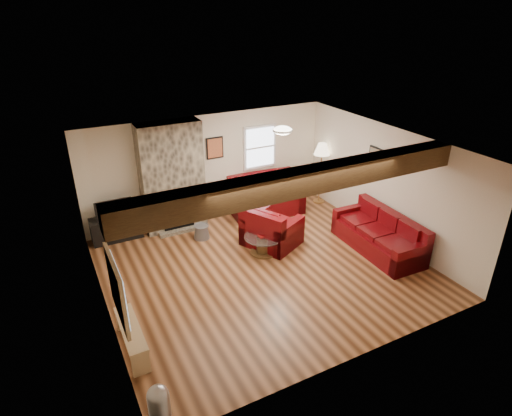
{
  "coord_description": "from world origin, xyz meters",
  "views": [
    {
      "loc": [
        -3.45,
        -6.31,
        4.77
      ],
      "look_at": [
        0.04,
        0.4,
        1.14
      ],
      "focal_mm": 30.0,
      "sensor_mm": 36.0,
      "label": 1
    }
  ],
  "objects": [
    {
      "name": "room",
      "position": [
        0.0,
        0.0,
        1.25
      ],
      "size": [
        8.0,
        8.0,
        8.0
      ],
      "color": "#4E2A14",
      "rests_on": "ground"
    },
    {
      "name": "oak_beam",
      "position": [
        0.0,
        -1.25,
        2.31
      ],
      "size": [
        6.0,
        0.36,
        0.38
      ],
      "primitive_type": "cube",
      "color": "black",
      "rests_on": "room"
    },
    {
      "name": "chimney_breast",
      "position": [
        -1.0,
        2.49,
        1.22
      ],
      "size": [
        1.4,
        0.67,
        2.5
      ],
      "color": "#332E28",
      "rests_on": "floor"
    },
    {
      "name": "back_window",
      "position": [
        1.35,
        2.71,
        1.55
      ],
      "size": [
        0.9,
        0.08,
        1.1
      ],
      "primitive_type": null,
      "color": "silver",
      "rests_on": "room"
    },
    {
      "name": "hatch_window",
      "position": [
        -2.96,
        -1.5,
        1.45
      ],
      "size": [
        0.08,
        1.0,
        0.9
      ],
      "primitive_type": null,
      "color": "tan",
      "rests_on": "room"
    },
    {
      "name": "ceiling_dome",
      "position": [
        0.9,
        0.9,
        2.44
      ],
      "size": [
        0.4,
        0.4,
        0.18
      ],
      "primitive_type": null,
      "color": "silver",
      "rests_on": "room"
    },
    {
      "name": "artwork_back",
      "position": [
        0.15,
        2.71,
        1.7
      ],
      "size": [
        0.42,
        0.06,
        0.52
      ],
      "primitive_type": null,
      "color": "black",
      "rests_on": "room"
    },
    {
      "name": "artwork_right",
      "position": [
        2.96,
        0.3,
        1.75
      ],
      "size": [
        0.06,
        0.55,
        0.42
      ],
      "primitive_type": null,
      "color": "black",
      "rests_on": "room"
    },
    {
      "name": "sofa_three",
      "position": [
        2.48,
        -0.5,
        0.41
      ],
      "size": [
        0.97,
        2.15,
        0.82
      ],
      "primitive_type": null,
      "rotation": [
        0.0,
        0.0,
        -1.61
      ],
      "color": "#430409",
      "rests_on": "floor"
    },
    {
      "name": "loveseat",
      "position": [
        1.26,
        2.23,
        0.47
      ],
      "size": [
        1.85,
        1.19,
        0.93
      ],
      "primitive_type": null,
      "rotation": [
        0.0,
        0.0,
        -0.11
      ],
      "color": "#430409",
      "rests_on": "floor"
    },
    {
      "name": "armchair_red",
      "position": [
        0.61,
        0.76,
        0.44
      ],
      "size": [
        1.34,
        1.4,
        0.88
      ],
      "primitive_type": null,
      "rotation": [
        0.0,
        0.0,
        2.03
      ],
      "color": "#430409",
      "rests_on": "floor"
    },
    {
      "name": "coffee_table",
      "position": [
        0.27,
        0.49,
        0.2
      ],
      "size": [
        0.82,
        0.82,
        0.43
      ],
      "color": "#462D16",
      "rests_on": "floor"
    },
    {
      "name": "tv_cabinet",
      "position": [
        -2.35,
        2.53,
        0.27
      ],
      "size": [
        1.07,
        0.43,
        0.54
      ],
      "primitive_type": "cube",
      "color": "black",
      "rests_on": "floor"
    },
    {
      "name": "television",
      "position": [
        -2.35,
        2.53,
        0.76
      ],
      "size": [
        0.78,
        0.1,
        0.45
      ],
      "primitive_type": "imported",
      "color": "black",
      "rests_on": "tv_cabinet"
    },
    {
      "name": "floor_lamp",
      "position": [
        2.8,
        2.1,
        1.37
      ],
      "size": [
        0.41,
        0.41,
        1.6
      ],
      "color": "tan",
      "rests_on": "floor"
    },
    {
      "name": "pine_bench",
      "position": [
        -2.83,
        -1.07,
        0.22
      ],
      "size": [
        0.27,
        1.16,
        0.44
      ],
      "primitive_type": null,
      "color": "tan",
      "rests_on": "floor"
    },
    {
      "name": "pedal_bin",
      "position": [
        -2.82,
        -2.55,
        0.34
      ],
      "size": [
        0.36,
        0.36,
        0.68
      ],
      "primitive_type": null,
      "rotation": [
        0.0,
        0.0,
        -0.42
      ],
      "color": "#ABACB0",
      "rests_on": "floor"
    },
    {
      "name": "coal_bucket",
      "position": [
        -0.66,
        1.69,
        0.16
      ],
      "size": [
        0.35,
        0.35,
        0.33
      ],
      "primitive_type": null,
      "color": "slate",
      "rests_on": "floor"
    }
  ]
}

